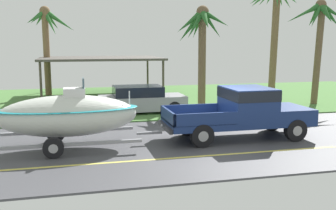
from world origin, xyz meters
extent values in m
cube|color=#424247|center=(0.00, 0.00, -0.03)|extent=(36.00, 8.00, 0.06)
cube|color=#477538|center=(0.00, 11.00, 0.00)|extent=(36.00, 14.00, 0.11)
cube|color=#DBCC4C|center=(0.00, -1.80, 0.00)|extent=(34.20, 0.12, 0.01)
cube|color=navy|center=(0.93, 0.14, 0.63)|extent=(5.41, 2.01, 0.22)
cube|color=navy|center=(2.87, 0.14, 0.93)|extent=(1.51, 2.01, 0.38)
cube|color=navy|center=(1.31, 0.14, 1.32)|extent=(1.62, 2.01, 1.16)
cube|color=black|center=(1.31, 0.14, 1.67)|extent=(1.64, 2.03, 0.38)
cube|color=#112047|center=(-0.64, 0.14, 0.76)|extent=(2.27, 2.01, 0.04)
cube|color=navy|center=(-0.64, 1.11, 0.96)|extent=(2.27, 0.08, 0.45)
cube|color=navy|center=(-0.64, -0.83, 0.96)|extent=(2.27, 0.08, 0.45)
cube|color=navy|center=(-1.74, 0.14, 0.96)|extent=(0.08, 2.01, 0.45)
cube|color=#333338|center=(-1.84, 0.14, 0.57)|extent=(0.12, 1.81, 0.16)
sphere|color=#B2B2B7|center=(-1.96, 0.14, 0.62)|extent=(0.10, 0.10, 0.10)
cylinder|color=black|center=(2.80, 1.04, 0.40)|extent=(0.80, 0.28, 0.80)
cylinder|color=#9E9EA3|center=(2.80, 1.04, 0.40)|extent=(0.36, 0.29, 0.36)
cylinder|color=black|center=(2.80, -0.75, 0.40)|extent=(0.80, 0.28, 0.80)
cylinder|color=#9E9EA3|center=(2.80, -0.75, 0.40)|extent=(0.36, 0.29, 0.36)
cylinder|color=black|center=(-0.76, 1.04, 0.40)|extent=(0.80, 0.28, 0.80)
cylinder|color=#9E9EA3|center=(-0.76, 1.04, 0.40)|extent=(0.36, 0.29, 0.36)
cylinder|color=black|center=(-0.76, -0.75, 0.40)|extent=(0.80, 0.28, 0.80)
cylinder|color=#9E9EA3|center=(-0.76, -0.75, 0.40)|extent=(0.36, 0.29, 0.36)
cube|color=gray|center=(-2.41, 0.14, 0.38)|extent=(0.90, 0.10, 0.08)
cube|color=gray|center=(-5.17, 1.12, 0.38)|extent=(4.62, 0.12, 0.10)
cube|color=gray|center=(-5.17, -0.84, 0.38)|extent=(4.62, 0.12, 0.10)
cylinder|color=black|center=(-5.63, 1.18, 0.32)|extent=(0.64, 0.22, 0.64)
cylinder|color=#9E9EA3|center=(-5.63, 1.18, 0.32)|extent=(0.29, 0.23, 0.29)
cylinder|color=black|center=(-5.63, -0.90, 0.32)|extent=(0.64, 0.22, 0.64)
cylinder|color=#9E9EA3|center=(-5.63, -0.90, 0.32)|extent=(0.29, 0.23, 0.29)
ellipsoid|color=silver|center=(-5.17, 0.14, 1.12)|extent=(4.59, 1.85, 1.38)
ellipsoid|color=teal|center=(-5.17, 0.14, 1.36)|extent=(4.69, 1.89, 0.12)
cube|color=silver|center=(-4.94, 0.14, 1.72)|extent=(0.70, 0.60, 0.65)
cube|color=slate|center=(-4.64, 0.14, 2.20)|extent=(0.06, 0.56, 0.36)
cylinder|color=silver|center=(-3.10, 0.14, 1.65)|extent=(0.04, 0.04, 0.50)
cube|color=#99999E|center=(-1.59, 6.26, 0.53)|extent=(4.31, 1.85, 0.70)
cube|color=black|center=(-1.80, 6.26, 1.13)|extent=(2.41, 1.71, 0.50)
cylinder|color=black|center=(-0.12, 7.10, 0.33)|extent=(0.66, 0.22, 0.66)
cylinder|color=#9E9EA3|center=(-0.12, 7.10, 0.33)|extent=(0.30, 0.23, 0.30)
cylinder|color=black|center=(-0.12, 5.42, 0.33)|extent=(0.66, 0.22, 0.66)
cylinder|color=#9E9EA3|center=(-0.12, 5.42, 0.33)|extent=(0.30, 0.23, 0.30)
cylinder|color=black|center=(-3.05, 7.10, 0.33)|extent=(0.66, 0.22, 0.66)
cylinder|color=#9E9EA3|center=(-3.05, 7.10, 0.33)|extent=(0.30, 0.23, 0.30)
cylinder|color=black|center=(-3.05, 5.42, 0.33)|extent=(0.66, 0.22, 0.66)
cylinder|color=#9E9EA3|center=(-3.05, 5.42, 0.33)|extent=(0.30, 0.23, 0.30)
cylinder|color=#4C4238|center=(0.55, 15.97, 1.22)|extent=(0.14, 0.14, 2.43)
cylinder|color=#4C4238|center=(0.55, 10.76, 1.22)|extent=(0.14, 0.14, 2.43)
cylinder|color=#4C4238|center=(-6.78, 15.97, 1.22)|extent=(0.14, 0.14, 2.43)
cylinder|color=#4C4238|center=(-6.78, 10.76, 1.22)|extent=(0.14, 0.14, 2.43)
cube|color=#4C4742|center=(-3.11, 13.36, 2.50)|extent=(7.83, 5.71, 0.14)
cylinder|color=brown|center=(-6.56, 14.02, 2.77)|extent=(0.42, 0.77, 5.56)
cone|color=#2D6B2D|center=(-5.67, 13.86, 4.93)|extent=(2.07, 0.75, 1.56)
cone|color=#2D6B2D|center=(-6.17, 14.55, 4.99)|extent=(1.22, 1.47, 1.40)
cone|color=#2D6B2D|center=(-6.91, 14.61, 5.10)|extent=(1.05, 1.49, 1.16)
cone|color=#2D6B2D|center=(-7.14, 14.09, 5.15)|extent=(1.38, 0.49, 1.06)
cone|color=#2D6B2D|center=(-6.96, 13.50, 5.14)|extent=(1.18, 1.38, 1.11)
cone|color=#2D6B2D|center=(-6.22, 13.48, 4.78)|extent=(1.10, 1.48, 1.75)
sphere|color=brown|center=(-6.56, 14.02, 5.55)|extent=(0.67, 0.67, 0.67)
cylinder|color=brown|center=(1.87, 7.12, 2.58)|extent=(0.41, 0.47, 5.16)
cone|color=#286028|center=(2.40, 7.17, 4.48)|extent=(1.33, 0.43, 1.53)
cone|color=#286028|center=(2.36, 7.64, 4.80)|extent=(1.37, 1.42, 1.04)
cone|color=#286028|center=(1.81, 7.77, 4.48)|extent=(0.47, 1.56, 1.58)
cone|color=#286028|center=(1.35, 7.54, 4.38)|extent=(1.53, 1.35, 1.81)
cone|color=#286028|center=(1.15, 7.02, 4.62)|extent=(1.72, 0.61, 1.39)
cone|color=#286028|center=(1.32, 6.67, 4.45)|extent=(1.49, 1.33, 1.66)
cone|color=#286028|center=(1.76, 6.35, 4.69)|extent=(0.65, 1.82, 1.28)
cone|color=#286028|center=(2.35, 6.49, 4.76)|extent=(1.31, 1.57, 1.08)
sphere|color=brown|center=(1.87, 7.12, 5.15)|extent=(0.66, 0.66, 0.66)
cylinder|color=brown|center=(6.83, 8.41, 3.43)|extent=(0.42, 0.66, 6.87)
cylinder|color=brown|center=(8.49, 6.44, 2.80)|extent=(0.37, 0.66, 5.62)
cone|color=#286028|center=(9.04, 6.37, 5.02)|extent=(1.45, 0.60, 1.46)
cone|color=#286028|center=(8.85, 6.80, 4.96)|extent=(1.25, 1.24, 1.54)
cone|color=#286028|center=(8.57, 7.08, 5.05)|extent=(0.57, 1.57, 1.40)
cone|color=#286028|center=(7.80, 6.99, 5.15)|extent=(1.66, 1.39, 1.16)
cone|color=#286028|center=(7.86, 6.44, 5.29)|extent=(1.46, 0.43, 1.01)
cone|color=#286028|center=(8.01, 6.10, 4.99)|extent=(1.33, 1.06, 1.45)
cone|color=#286028|center=(8.45, 5.86, 5.10)|extent=(0.55, 1.48, 1.34)
cone|color=#286028|center=(8.97, 6.00, 5.16)|extent=(1.30, 1.24, 1.15)
sphere|color=brown|center=(8.49, 6.44, 5.61)|extent=(0.59, 0.59, 0.59)
camera|label=1|loc=(-4.98, -13.14, 3.52)|focal=42.00mm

